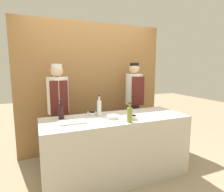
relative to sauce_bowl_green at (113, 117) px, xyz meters
name	(u,v)px	position (x,y,z in m)	size (l,w,h in m)	color
ground_plane	(116,175)	(0.07, 0.05, -0.91)	(14.00, 14.00, 0.00)	tan
cabinet_wall	(92,87)	(0.07, 1.19, 0.29)	(2.76, 0.18, 2.40)	olive
counter	(116,147)	(0.07, 0.05, -0.47)	(2.05, 0.74, 0.89)	beige
sauce_bowl_green	(113,117)	(0.00, 0.00, 0.00)	(0.16, 0.16, 0.05)	white
sauce_bowl_orange	(92,113)	(-0.20, 0.31, 0.00)	(0.13, 0.13, 0.04)	white
sauce_bowl_brown	(133,117)	(0.23, -0.14, 0.01)	(0.12, 0.12, 0.06)	white
cutting_board	(72,122)	(-0.55, 0.00, -0.02)	(0.34, 0.18, 0.02)	white
bottle_oil	(130,114)	(0.13, -0.23, 0.07)	(0.07, 0.07, 0.25)	olive
bottle_clear	(99,108)	(-0.12, 0.21, 0.09)	(0.06, 0.06, 0.30)	silver
bottle_wine	(61,111)	(-0.65, 0.25, 0.08)	(0.08, 0.08, 0.28)	black
chef_left	(59,110)	(-0.63, 0.79, -0.02)	(0.34, 0.34, 1.64)	#28282D
chef_right	(134,103)	(0.77, 0.79, 0.00)	(0.32, 0.32, 1.67)	#28282D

